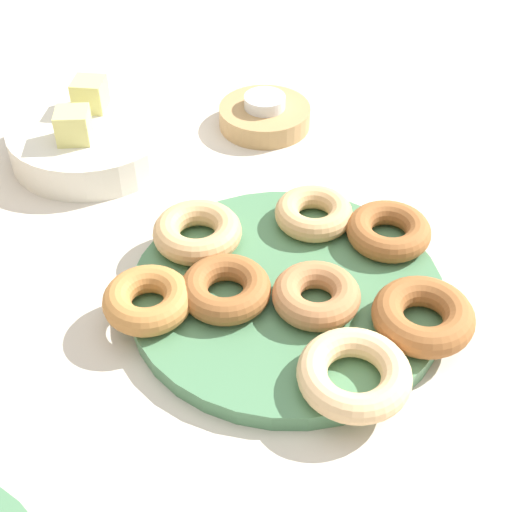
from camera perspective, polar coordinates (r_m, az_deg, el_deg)
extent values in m
plane|color=beige|center=(0.68, 2.41, -3.47)|extent=(2.40, 2.40, 0.00)
cylinder|color=#4C7F56|center=(0.67, 2.43, -2.95)|extent=(0.29, 0.29, 0.02)
torus|color=#EABC84|center=(0.59, 7.76, -9.24)|extent=(0.10, 0.10, 0.03)
torus|color=#995B2D|center=(0.65, -2.42, -2.61)|extent=(0.11, 0.11, 0.03)
torus|color=#BC7A3D|center=(0.64, -8.56, -3.45)|extent=(0.09, 0.09, 0.03)
torus|color=tan|center=(0.73, 4.73, 3.35)|extent=(0.09, 0.09, 0.02)
torus|color=tan|center=(0.71, -4.66, 1.91)|extent=(0.09, 0.09, 0.03)
torus|color=#B27547|center=(0.64, 4.78, -3.12)|extent=(0.11, 0.11, 0.03)
torus|color=#995B2D|center=(0.64, 13.06, -4.65)|extent=(0.11, 0.11, 0.03)
torus|color=#995B2D|center=(0.72, 10.43, 1.96)|extent=(0.12, 0.12, 0.02)
cylinder|color=tan|center=(0.91, 0.69, 10.97)|extent=(0.11, 0.11, 0.03)
cylinder|color=silver|center=(0.90, 0.70, 12.09)|extent=(0.05, 0.05, 0.01)
cylinder|color=silver|center=(0.88, -12.77, 9.00)|extent=(0.19, 0.19, 0.04)
cube|color=#DBD67A|center=(0.83, -14.23, 9.97)|extent=(0.05, 0.05, 0.04)
cube|color=#DBD67A|center=(0.89, -12.98, 12.35)|extent=(0.04, 0.04, 0.04)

